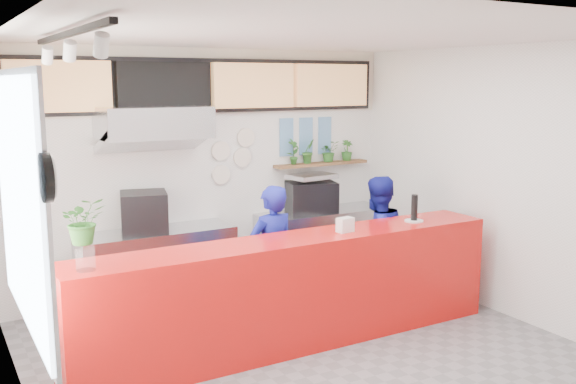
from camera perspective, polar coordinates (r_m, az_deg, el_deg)
name	(u,v)px	position (r m, az deg, el deg)	size (l,w,h in m)	color
floor	(316,359)	(6.30, 2.47, -14.63)	(5.00, 5.00, 0.00)	slate
ceiling	(318,35)	(5.74, 2.69, 13.75)	(5.00, 5.00, 0.00)	silver
wall_back	(209,171)	(8.03, -7.04, 1.85)	(5.00, 5.00, 0.00)	white
wall_left	(23,237)	(4.99, -22.48, -3.76)	(5.00, 5.00, 0.00)	white
wall_right	(508,183)	(7.46, 18.99, 0.78)	(5.00, 5.00, 0.00)	white
service_counter	(294,292)	(6.41, 0.57, -8.87)	(4.50, 0.60, 1.10)	red
cream_band	(207,81)	(7.94, -7.18, 9.72)	(5.00, 0.02, 0.80)	beige
prep_bench	(158,268)	(7.70, -11.52, -6.62)	(1.80, 0.60, 0.90)	#B2B5BA
panini_oven	(144,212)	(7.50, -12.68, -1.76)	(0.51, 0.51, 0.46)	black
extraction_hood	(154,122)	(7.36, -11.85, 6.08)	(1.20, 0.70, 0.35)	#B2B5BA
hood_lip	(154,140)	(7.37, -11.80, 4.53)	(1.20, 0.70, 0.08)	#B2B5BA
right_bench	(323,243)	(8.67, 3.09, -4.57)	(1.80, 0.60, 0.90)	#B2B5BA
espresso_machine	(311,197)	(8.43, 2.10, -0.45)	(0.62, 0.44, 0.40)	black
espresso_tray	(312,176)	(8.39, 2.11, 1.41)	(0.59, 0.41, 0.05)	#A5A7AC
herb_shelf	(321,164)	(8.69, 2.99, 2.52)	(1.40, 0.18, 0.04)	brown
menu_board_far_left	(59,86)	(7.33, -19.69, 8.83)	(1.10, 0.10, 0.55)	tan
menu_board_mid_left	(164,86)	(7.63, -10.99, 9.24)	(1.10, 0.10, 0.55)	black
menu_board_mid_right	(253,86)	(8.08, -3.09, 9.43)	(1.10, 0.10, 0.55)	tan
menu_board_far_right	(331,85)	(8.67, 3.86, 9.46)	(1.10, 0.10, 0.55)	tan
soffit	(208,86)	(7.92, -7.09, 9.36)	(4.80, 0.04, 0.65)	black
window_pane	(20,203)	(5.25, -22.74, -0.90)	(0.04, 2.20, 1.90)	silver
window_frame	(23,203)	(5.25, -22.53, -0.88)	(0.03, 2.30, 2.00)	#B2B5BA
wall_clock_rim	(46,178)	(4.02, -20.72, 1.20)	(0.30, 0.30, 0.05)	black
wall_clock_face	(51,177)	(4.02, -20.30, 1.24)	(0.26, 0.26, 0.02)	white
track_rail	(69,34)	(4.94, -18.90, 13.17)	(0.05, 2.40, 0.04)	black
dec_plate_a	(221,151)	(8.03, -6.01, 3.67)	(0.24, 0.24, 0.03)	silver
dec_plate_b	(242,157)	(8.17, -4.07, 3.10)	(0.24, 0.24, 0.03)	silver
dec_plate_c	(221,175)	(8.07, -5.97, 1.55)	(0.24, 0.24, 0.03)	silver
dec_plate_d	(246,137)	(8.16, -3.78, 4.86)	(0.24, 0.24, 0.03)	silver
photo_frame_a	(286,128)	(8.44, -0.14, 5.73)	(0.20, 0.02, 0.25)	#598CBF
photo_frame_b	(306,127)	(8.60, 1.61, 5.80)	(0.20, 0.02, 0.25)	#598CBF
photo_frame_c	(325,126)	(8.76, 3.29, 5.86)	(0.20, 0.02, 0.25)	#598CBF
photo_frame_d	(286,147)	(8.47, -0.14, 4.04)	(0.20, 0.02, 0.25)	#598CBF
photo_frame_e	(306,146)	(8.62, 1.60, 4.14)	(0.20, 0.02, 0.25)	#598CBF
photo_frame_f	(325,145)	(8.78, 3.27, 4.24)	(0.20, 0.02, 0.25)	#598CBF
staff_center	(272,257)	(6.83, -1.47, -5.77)	(0.56, 0.37, 1.54)	navy
staff_right	(376,242)	(7.53, 7.86, -4.40)	(0.75, 0.58, 1.53)	navy
herb_a	(294,152)	(8.43, 0.49, 3.62)	(0.18, 0.12, 0.34)	#285E21
herb_b	(308,151)	(8.55, 1.83, 3.65)	(0.18, 0.15, 0.33)	#285E21
herb_c	(329,151)	(8.73, 3.66, 3.63)	(0.26, 0.22, 0.29)	#285E21
herb_d	(347,150)	(8.90, 5.25, 3.71)	(0.16, 0.14, 0.28)	#285E21
glass_vase	(85,259)	(5.44, -17.56, -5.67)	(0.16, 0.16, 0.19)	silver
basil_vase	(83,221)	(5.37, -17.74, -2.44)	(0.34, 0.30, 0.38)	#285E21
napkin_holder	(345,225)	(6.51, 5.10, -2.93)	(0.17, 0.10, 0.15)	silver
white_plate	(414,221)	(7.11, 11.13, -2.53)	(0.20, 0.20, 0.02)	silver
pepper_mill	(414,207)	(7.08, 11.17, -1.36)	(0.07, 0.07, 0.28)	black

